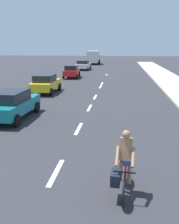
# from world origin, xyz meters

# --- Properties ---
(ground_plane) EXTENTS (160.00, 160.00, 0.00)m
(ground_plane) POSITION_xyz_m (0.00, 20.00, 0.00)
(ground_plane) COLOR #2D2D33
(lane_stripe_2) EXTENTS (0.16, 1.80, 0.01)m
(lane_stripe_2) POSITION_xyz_m (0.00, 6.92, 0.00)
(lane_stripe_2) COLOR white
(lane_stripe_2) RESTS_ON ground
(lane_stripe_3) EXTENTS (0.16, 1.80, 0.01)m
(lane_stripe_3) POSITION_xyz_m (0.00, 11.31, 0.00)
(lane_stripe_3) COLOR white
(lane_stripe_3) RESTS_ON ground
(lane_stripe_4) EXTENTS (0.16, 1.80, 0.01)m
(lane_stripe_4) POSITION_xyz_m (0.00, 15.59, 0.00)
(lane_stripe_4) COLOR white
(lane_stripe_4) RESTS_ON ground
(lane_stripe_5) EXTENTS (0.16, 1.80, 0.01)m
(lane_stripe_5) POSITION_xyz_m (0.00, 19.17, 0.00)
(lane_stripe_5) COLOR white
(lane_stripe_5) RESTS_ON ground
(lane_stripe_6) EXTENTS (0.16, 1.80, 0.01)m
(lane_stripe_6) POSITION_xyz_m (0.00, 24.31, 0.00)
(lane_stripe_6) COLOR white
(lane_stripe_6) RESTS_ON ground
(lane_stripe_7) EXTENTS (0.16, 1.80, 0.01)m
(lane_stripe_7) POSITION_xyz_m (0.00, 26.47, 0.00)
(lane_stripe_7) COLOR white
(lane_stripe_7) RESTS_ON ground
(lane_stripe_8) EXTENTS (0.16, 1.80, 0.01)m
(lane_stripe_8) POSITION_xyz_m (0.00, 34.90, 0.00)
(lane_stripe_8) COLOR white
(lane_stripe_8) RESTS_ON ground
(cyclist) EXTENTS (0.63, 1.71, 1.82)m
(cyclist) POSITION_xyz_m (2.10, 5.96, 0.83)
(cyclist) COLOR black
(cyclist) RESTS_ON ground
(parked_car_teal) EXTENTS (2.04, 4.27, 1.57)m
(parked_car_teal) POSITION_xyz_m (-3.93, 12.61, 0.84)
(parked_car_teal) COLOR #14727A
(parked_car_teal) RESTS_ON ground
(parked_car_yellow) EXTENTS (1.88, 4.01, 1.57)m
(parked_car_yellow) POSITION_xyz_m (-4.35, 20.41, 0.84)
(parked_car_yellow) COLOR gold
(parked_car_yellow) RESTS_ON ground
(parked_car_red) EXTENTS (2.00, 3.98, 1.57)m
(parked_car_red) POSITION_xyz_m (-4.15, 30.90, 0.83)
(parked_car_red) COLOR red
(parked_car_red) RESTS_ON ground
(parked_car_white) EXTENTS (2.14, 4.60, 1.57)m
(parked_car_white) POSITION_xyz_m (-4.29, 41.68, 0.84)
(parked_car_white) COLOR white
(parked_car_white) RESTS_ON ground
(delivery_truck) EXTENTS (2.83, 6.31, 2.80)m
(delivery_truck) POSITION_xyz_m (-4.05, 54.82, 1.50)
(delivery_truck) COLOR #23478C
(delivery_truck) RESTS_ON ground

